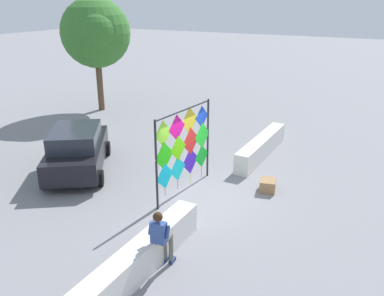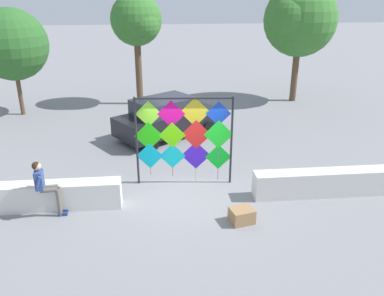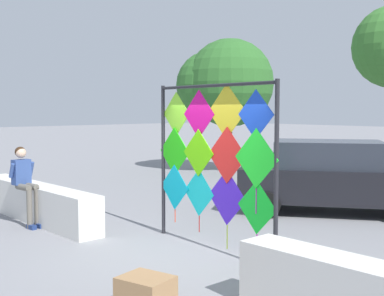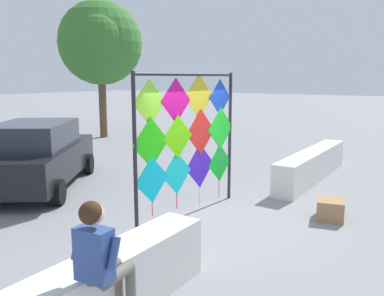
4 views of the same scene
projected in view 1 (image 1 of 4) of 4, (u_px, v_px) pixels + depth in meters
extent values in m
plane|color=gray|center=(204.00, 195.00, 13.24)|extent=(120.00, 120.00, 0.00)
cube|color=silver|center=(141.00, 258.00, 9.38)|extent=(4.57, 0.56, 0.80)
cube|color=silver|center=(262.00, 147.00, 16.38)|extent=(4.57, 0.56, 0.80)
cylinder|color=#232328|center=(156.00, 166.00, 11.87)|extent=(0.07, 0.07, 2.87)
cylinder|color=#232328|center=(208.00, 139.00, 14.19)|extent=(0.07, 0.07, 2.87)
cylinder|color=#232328|center=(184.00, 110.00, 12.54)|extent=(2.95, 0.30, 0.06)
cube|color=#0BC3E1|center=(165.00, 176.00, 12.34)|extent=(0.85, 0.08, 0.85)
cylinder|color=red|center=(165.00, 192.00, 12.54)|extent=(0.02, 0.02, 0.25)
cube|color=#12D4D9|center=(178.00, 169.00, 12.91)|extent=(0.84, 0.08, 0.84)
cylinder|color=red|center=(178.00, 185.00, 13.11)|extent=(0.02, 0.02, 0.29)
cube|color=#451ED9|center=(190.00, 161.00, 13.49)|extent=(0.93, 0.09, 0.93)
cylinder|color=#BAE516|center=(190.00, 179.00, 13.73)|extent=(0.02, 0.02, 0.41)
cube|color=#11D32B|center=(202.00, 156.00, 14.06)|extent=(0.84, 0.08, 0.85)
cylinder|color=#E516CA|center=(201.00, 172.00, 14.28)|extent=(0.02, 0.02, 0.39)
cube|color=#22D511|center=(164.00, 156.00, 12.10)|extent=(0.91, 0.09, 0.91)
cube|color=#63E70C|center=(178.00, 148.00, 12.66)|extent=(0.83, 0.08, 0.84)
cube|color=red|center=(191.00, 141.00, 13.24)|extent=(0.94, 0.09, 0.94)
cube|color=#1EE72A|center=(202.00, 136.00, 13.78)|extent=(0.93, 0.09, 0.93)
cylinder|color=#E516D9|center=(202.00, 154.00, 14.02)|extent=(0.02, 0.02, 0.40)
cube|color=#94F831|center=(163.00, 134.00, 11.88)|extent=(0.81, 0.08, 0.82)
cube|color=#E40E88|center=(177.00, 128.00, 12.42)|extent=(0.85, 0.08, 0.86)
cube|color=gold|center=(190.00, 121.00, 12.97)|extent=(0.92, 0.09, 0.92)
cube|color=blue|center=(202.00, 117.00, 13.53)|extent=(0.77, 0.08, 0.77)
cylinder|color=#666056|center=(171.00, 249.00, 9.70)|extent=(0.11, 0.11, 0.80)
cylinder|color=#666056|center=(167.00, 239.00, 9.37)|extent=(0.45, 0.17, 0.13)
cube|color=navy|center=(172.00, 260.00, 9.88)|extent=(0.25, 0.12, 0.09)
cylinder|color=#666056|center=(165.00, 248.00, 9.77)|extent=(0.11, 0.11, 0.80)
cylinder|color=#666056|center=(160.00, 237.00, 9.43)|extent=(0.45, 0.17, 0.13)
cube|color=navy|center=(166.00, 259.00, 9.94)|extent=(0.25, 0.12, 0.09)
cube|color=#334C8C|center=(159.00, 232.00, 9.11)|extent=(0.23, 0.37, 0.52)
sphere|color=#DBB293|center=(158.00, 217.00, 8.97)|extent=(0.22, 0.22, 0.22)
sphere|color=#382314|center=(158.00, 217.00, 8.94)|extent=(0.22, 0.22, 0.22)
cylinder|color=#334C8C|center=(168.00, 232.00, 9.02)|extent=(0.18, 0.10, 0.31)
cylinder|color=#334C8C|center=(150.00, 228.00, 9.19)|extent=(0.18, 0.10, 0.31)
cube|color=black|center=(78.00, 153.00, 14.94)|extent=(4.61, 4.00, 0.77)
cube|color=#282D38|center=(75.00, 137.00, 14.55)|extent=(2.92, 2.72, 0.62)
cylinder|color=black|center=(61.00, 150.00, 16.35)|extent=(0.60, 0.52, 0.58)
cylinder|color=black|center=(107.00, 148.00, 16.54)|extent=(0.60, 0.52, 0.58)
cylinder|color=black|center=(44.00, 181.00, 13.61)|extent=(0.60, 0.52, 0.58)
cylinder|color=black|center=(100.00, 178.00, 13.81)|extent=(0.60, 0.52, 0.58)
cube|color=#9E754C|center=(268.00, 185.00, 13.48)|extent=(0.71, 0.63, 0.40)
cylinder|color=brown|center=(100.00, 82.00, 22.80)|extent=(0.35, 0.35, 3.18)
sphere|color=#38752D|center=(96.00, 33.00, 21.84)|extent=(3.78, 3.78, 3.78)
sphere|color=#38752D|center=(105.00, 42.00, 22.71)|extent=(2.01, 2.01, 2.01)
sphere|color=#38752D|center=(96.00, 32.00, 20.93)|extent=(2.25, 2.25, 2.25)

